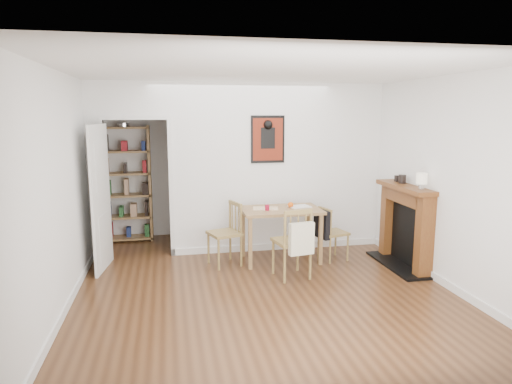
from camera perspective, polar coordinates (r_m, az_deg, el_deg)
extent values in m
plane|color=#56341B|center=(5.98, 0.41, -11.17)|extent=(5.20, 5.20, 0.00)
plane|color=white|center=(8.19, -3.20, 3.89)|extent=(4.50, 0.00, 4.50)
plane|color=white|center=(3.19, 9.78, -5.59)|extent=(4.50, 0.00, 4.50)
plane|color=white|center=(5.65, -22.54, 0.50)|extent=(0.00, 5.20, 5.20)
plane|color=white|center=(6.48, 20.34, 1.73)|extent=(0.00, 5.20, 5.20)
plane|color=white|center=(5.60, 0.44, 14.51)|extent=(5.20, 5.20, 0.00)
cube|color=white|center=(7.12, 2.72, 3.01)|extent=(3.35, 0.10, 2.60)
cube|color=white|center=(7.00, -19.31, 2.35)|extent=(0.25, 0.10, 2.60)
cube|color=white|center=(6.89, -14.98, 11.01)|extent=(0.90, 0.10, 0.55)
cube|color=silver|center=(7.02, -18.42, 0.15)|extent=(0.06, 0.14, 2.05)
cube|color=silver|center=(6.96, -10.57, 0.41)|extent=(0.06, 0.14, 2.05)
cube|color=silver|center=(7.32, 2.76, -6.80)|extent=(3.35, 0.02, 0.10)
cube|color=silver|center=(5.42, -22.82, -13.69)|extent=(0.02, 4.00, 0.10)
cube|color=silver|center=(6.27, 22.45, -10.44)|extent=(0.02, 4.00, 0.10)
cube|color=white|center=(6.57, -18.83, -0.73)|extent=(0.15, 0.80, 2.00)
cube|color=black|center=(6.98, 1.48, 6.59)|extent=(0.52, 0.02, 0.72)
cube|color=maroon|center=(6.97, 1.50, 6.59)|extent=(0.46, 0.00, 0.64)
cube|color=#997747|center=(6.62, 3.13, -2.27)|extent=(1.14, 0.73, 0.04)
cube|color=#997747|center=(6.32, -0.73, -6.47)|extent=(0.05, 0.05, 0.74)
cube|color=#997747|center=(6.57, 8.08, -5.94)|extent=(0.05, 0.05, 0.74)
cube|color=#997747|center=(6.89, -1.63, -5.10)|extent=(0.05, 0.05, 0.74)
cube|color=#997747|center=(7.12, 6.49, -4.66)|extent=(0.05, 0.05, 0.74)
cube|color=black|center=(6.68, 8.20, -3.98)|extent=(0.17, 0.34, 0.42)
cube|color=beige|center=(5.79, 5.56, -5.76)|extent=(0.34, 0.16, 0.41)
cube|color=#997747|center=(8.00, -18.67, 0.90)|extent=(0.04, 0.33, 1.95)
cube|color=#997747|center=(7.94, -13.09, 1.09)|extent=(0.04, 0.33, 1.95)
cube|color=#997747|center=(8.15, -15.58, -5.50)|extent=(0.82, 0.33, 0.03)
cube|color=#997747|center=(7.99, -15.83, -0.38)|extent=(0.82, 0.33, 0.03)
cube|color=#997747|center=(7.88, -16.21, 7.72)|extent=(0.82, 0.33, 0.03)
cube|color=maroon|center=(7.96, -15.89, 1.00)|extent=(0.72, 0.27, 0.27)
cube|color=brown|center=(6.36, 20.31, -5.30)|extent=(0.20, 0.16, 1.10)
cube|color=brown|center=(7.20, 16.24, -3.37)|extent=(0.20, 0.16, 1.10)
cube|color=brown|center=(6.65, 18.19, 0.57)|extent=(0.30, 1.21, 0.06)
cube|color=brown|center=(6.68, 18.35, -0.53)|extent=(0.20, 0.85, 0.20)
cube|color=black|center=(6.83, 18.55, -5.06)|extent=(0.08, 0.81, 0.88)
cube|color=black|center=(6.89, 17.47, -8.63)|extent=(0.45, 1.25, 0.03)
cylinder|color=maroon|center=(6.49, 1.41, -1.94)|extent=(0.06, 0.06, 0.08)
sphere|color=#E7580C|center=(6.69, 4.34, -1.60)|extent=(0.08, 0.08, 0.08)
cube|color=beige|center=(6.62, 1.20, -2.06)|extent=(0.41, 0.34, 0.00)
cube|color=white|center=(6.75, 5.46, -1.82)|extent=(0.34, 0.28, 0.01)
cylinder|color=silver|center=(6.29, 19.96, 0.61)|extent=(0.07, 0.07, 0.08)
cylinder|color=beige|center=(6.27, 20.02, 1.61)|extent=(0.14, 0.14, 0.14)
cylinder|color=black|center=(6.79, 17.82, 1.55)|extent=(0.10, 0.10, 0.12)
cylinder|color=black|center=(6.96, 17.17, 1.63)|extent=(0.07, 0.07, 0.09)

